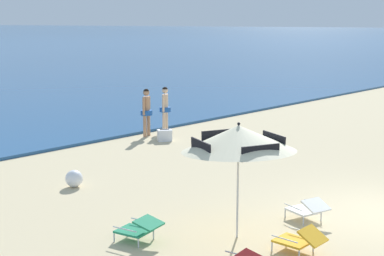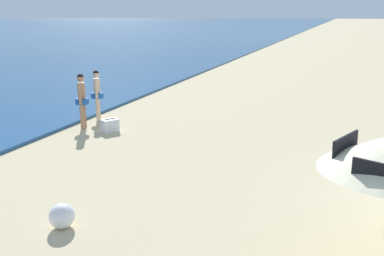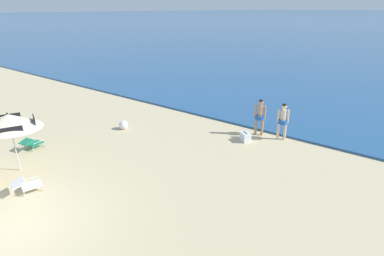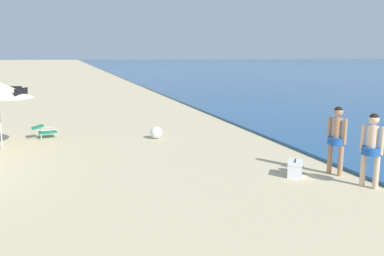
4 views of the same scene
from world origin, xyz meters
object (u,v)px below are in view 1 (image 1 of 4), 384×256
lounge_chair_facing_sea (139,228)px  beach_umbrella_striped_main (238,138)px  person_standing_near_shore (146,109)px  lounge_chair_beside_umbrella (308,209)px  cooler_box (165,135)px  beach_ball (74,179)px  person_standing_beside (165,106)px  lounge_chair_spare_folded (300,239)px

lounge_chair_facing_sea → beach_umbrella_striped_main: bearing=-39.9°
beach_umbrella_striped_main → person_standing_near_shore: 10.26m
lounge_chair_facing_sea → lounge_chair_beside_umbrella: bearing=-29.0°
lounge_chair_beside_umbrella → cooler_box: bearing=65.0°
person_standing_near_shore → lounge_chair_facing_sea: bearing=-133.8°
lounge_chair_facing_sea → beach_ball: size_ratio=2.15×
lounge_chair_beside_umbrella → person_standing_near_shore: bearing=66.9°
person_standing_beside → beach_ball: size_ratio=3.91×
lounge_chair_facing_sea → beach_ball: lounge_chair_facing_sea is taller
lounge_chair_spare_folded → lounge_chair_beside_umbrella: bearing=26.7°
beach_umbrella_striped_main → lounge_chair_facing_sea: (-1.45, 1.21, -1.68)m
person_standing_near_shore → beach_ball: 6.69m
cooler_box → person_standing_beside: bearing=44.5°
lounge_chair_beside_umbrella → lounge_chair_spare_folded: 1.76m
person_standing_near_shore → person_standing_beside: (1.07, 0.12, -0.02)m
beach_ball → beach_umbrella_striped_main: bearing=-88.8°
person_standing_near_shore → beach_umbrella_striped_main: bearing=-123.1°
lounge_chair_spare_folded → person_standing_beside: bearing=56.9°
lounge_chair_beside_umbrella → person_standing_beside: (4.95, 9.21, 0.72)m
lounge_chair_facing_sea → lounge_chair_spare_folded: lounge_chair_spare_folded is taller
beach_umbrella_striped_main → beach_ball: beach_umbrella_striped_main is taller
beach_umbrella_striped_main → person_standing_beside: beach_umbrella_striped_main is taller
lounge_chair_spare_folded → cooler_box: bearing=58.9°
lounge_chair_spare_folded → cooler_box: size_ratio=1.49×
cooler_box → beach_ball: beach_ball is taller
beach_umbrella_striped_main → beach_ball: bearing=91.2°
person_standing_beside → beach_ball: person_standing_beside is taller
person_standing_near_shore → beach_ball: person_standing_near_shore is taller
beach_umbrella_striped_main → lounge_chair_spare_folded: size_ratio=3.19×
lounge_chair_beside_umbrella → lounge_chair_spare_folded: (-1.57, -0.79, -0.00)m
person_standing_near_shore → cooler_box: (-0.14, -1.07, -0.81)m
lounge_chair_spare_folded → person_standing_near_shore: 11.31m
person_standing_near_shore → cooler_box: size_ratio=2.89×
person_standing_beside → cooler_box: bearing=-135.5°
lounge_chair_beside_umbrella → cooler_box: (3.74, 8.03, -0.07)m
lounge_chair_beside_umbrella → lounge_chair_spare_folded: size_ratio=1.09×
person_standing_near_shore → person_standing_beside: 1.08m
person_standing_beside → lounge_chair_beside_umbrella: bearing=-118.2°
lounge_chair_facing_sea → person_standing_near_shore: person_standing_near_shore is taller
beach_ball → lounge_chair_spare_folded: bearing=-87.9°
lounge_chair_beside_umbrella → beach_ball: size_ratio=2.24×
beach_umbrella_striped_main → cooler_box: bearing=54.0°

